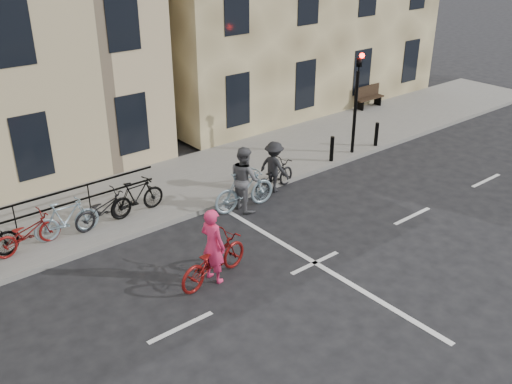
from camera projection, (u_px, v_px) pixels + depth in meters
ground at (315, 263)px, 14.41m from camera, size 120.00×120.00×0.00m
sidewalk at (67, 221)px, 16.28m from camera, size 46.00×4.00×0.15m
traffic_light at (357, 91)px, 19.94m from camera, size 0.18×0.30×3.90m
bollard_east at (332, 149)px, 19.98m from camera, size 0.14×0.14×0.90m
bollard_west at (376, 134)px, 21.36m from camera, size 0.14×0.14×0.90m
bench at (368, 96)px, 25.82m from camera, size 1.60×0.41×0.97m
parked_bikes at (45, 226)px, 14.84m from camera, size 7.25×1.23×1.05m
cyclist_pink at (213, 256)px, 13.48m from camera, size 2.22×1.14×1.89m
cyclist_grey at (244, 184)px, 16.81m from camera, size 2.08×1.03×1.97m
cyclist_dark at (274, 172)px, 18.00m from camera, size 1.96×1.17×1.66m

